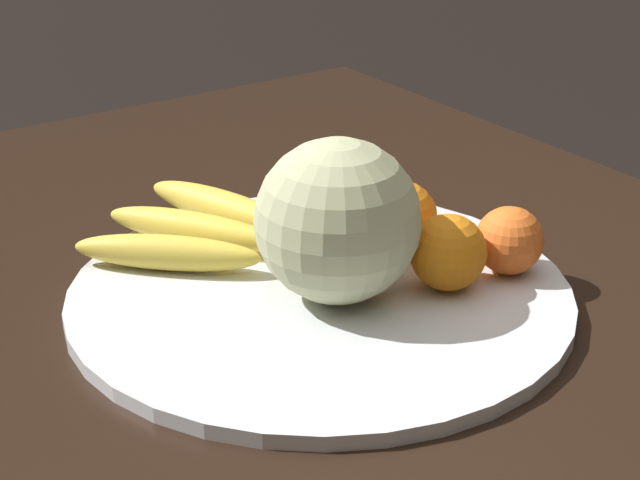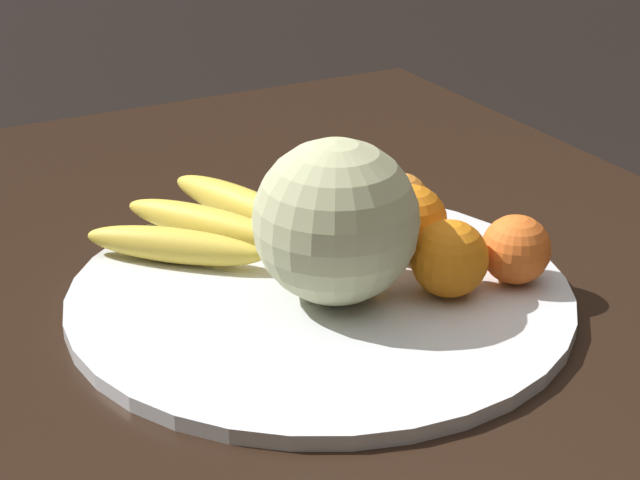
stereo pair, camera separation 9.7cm
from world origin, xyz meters
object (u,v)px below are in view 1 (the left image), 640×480
Objects in this scene: orange_mid_center at (385,198)px; banana_bunch at (200,228)px; kitchen_table at (358,394)px; fruit_bowl at (320,295)px; melon at (338,221)px; orange_front_right at (509,240)px; orange_front_left at (401,217)px; orange_back_left at (326,216)px; orange_back_right at (448,252)px; produce_tag at (321,261)px.

banana_bunch is at bearing -109.65° from orange_mid_center.
fruit_bowl reaches higher than kitchen_table.
orange_front_right is at bearing 72.25° from melon.
orange_mid_center is (-0.06, 0.03, -0.01)m from orange_front_left.
orange_back_left reaches higher than banana_bunch.
orange_front_right is at bearing 83.32° from orange_back_right.
orange_front_left is at bearing 171.18° from orange_back_right.
kitchen_table is 0.18m from orange_front_left.
melon is 0.18m from banana_bunch.
orange_mid_center is at bearing 155.69° from orange_front_left.
orange_front_left is (0.13, 0.16, 0.02)m from banana_bunch.
orange_front_right is 0.18m from produce_tag.
banana_bunch is at bearing -146.14° from orange_back_right.
fruit_bowl is 7.41× the size of orange_back_left.
orange_back_left is at bearing 141.61° from fruit_bowl.
orange_back_right is (0.21, 0.14, 0.02)m from banana_bunch.
orange_front_right reaches higher than orange_mid_center.
kitchen_table is at bearing 14.69° from produce_tag.
orange_front_right reaches higher than kitchen_table.
produce_tag is at bearing 144.15° from fruit_bowl.
orange_front_right is (0.07, 0.17, 0.04)m from fruit_bowl.
produce_tag is at bearing -131.31° from orange_front_right.
melon is 0.10m from produce_tag.
orange_front_right is (0.05, 0.16, -0.04)m from melon.
orange_mid_center is at bearing 94.81° from orange_back_left.
banana_bunch is (-0.17, -0.05, -0.06)m from melon.
melon is 0.12m from orange_front_left.
orange_mid_center reaches higher than fruit_bowl.
orange_front_right is at bearing 69.79° from produce_tag.
orange_front_right is at bearing 30.31° from orange_front_left.
orange_front_left reaches higher than produce_tag.
orange_back_left reaches higher than produce_tag.
orange_back_right is at bearing -96.68° from orange_front_right.
fruit_bowl is 0.08m from melon.
orange_mid_center reaches higher than kitchen_table.
orange_front_right is (0.22, 0.21, 0.01)m from banana_bunch.
melon is 2.29× the size of orange_front_right.
kitchen_table is 0.19m from melon.
orange_mid_center reaches higher than produce_tag.
orange_back_left is at bearing -164.81° from orange_back_right.
orange_front_right is at bearing 35.82° from orange_back_left.
melon is 2.06× the size of orange_front_left.
fruit_bowl is 1.95× the size of banana_bunch.
orange_back_left is (0.01, -0.08, 0.00)m from orange_mid_center.
melon is at bearing -107.75° from orange_front_right.
produce_tag is (0.03, -0.03, -0.03)m from orange_back_left.
melon is at bearing 163.39° from banana_bunch.
orange_back_left is (-0.10, 0.06, -0.04)m from melon.
orange_back_right is at bearing 64.07° from kitchen_table.
melon is 0.12m from orange_back_left.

